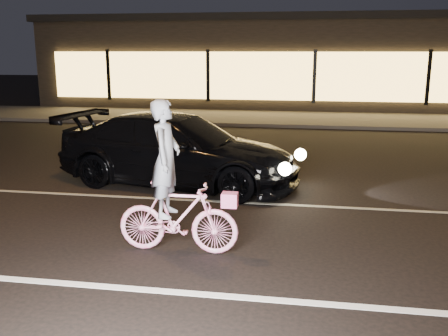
# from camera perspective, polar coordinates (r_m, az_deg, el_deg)

# --- Properties ---
(ground) EXTENTS (90.00, 90.00, 0.00)m
(ground) POSITION_cam_1_polar(r_m,az_deg,el_deg) (7.03, 11.06, -9.25)
(ground) COLOR black
(ground) RESTS_ON ground
(lane_stripe_near) EXTENTS (60.00, 0.12, 0.01)m
(lane_stripe_near) POSITION_cam_1_polar(r_m,az_deg,el_deg) (5.67, 11.43, -14.99)
(lane_stripe_near) COLOR silver
(lane_stripe_near) RESTS_ON ground
(lane_stripe_far) EXTENTS (60.00, 0.10, 0.01)m
(lane_stripe_far) POSITION_cam_1_polar(r_m,az_deg,el_deg) (8.91, 10.75, -4.32)
(lane_stripe_far) COLOR gray
(lane_stripe_far) RESTS_ON ground
(sidewalk) EXTENTS (30.00, 4.00, 0.12)m
(sidewalk) POSITION_cam_1_polar(r_m,az_deg,el_deg) (19.67, 10.16, 5.50)
(sidewalk) COLOR #383533
(sidewalk) RESTS_ON ground
(storefront) EXTENTS (25.40, 8.42, 4.20)m
(storefront) POSITION_cam_1_polar(r_m,az_deg,el_deg) (25.47, 10.24, 11.95)
(storefront) COLOR black
(storefront) RESTS_ON ground
(cyclist) EXTENTS (1.64, 0.56, 2.06)m
(cyclist) POSITION_cam_1_polar(r_m,az_deg,el_deg) (6.66, -5.67, -3.63)
(cyclist) COLOR #FF398C
(cyclist) RESTS_ON ground
(sedan) EXTENTS (5.21, 2.89, 1.43)m
(sedan) POSITION_cam_1_polar(r_m,az_deg,el_deg) (10.09, -5.24, 2.10)
(sedan) COLOR black
(sedan) RESTS_ON ground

